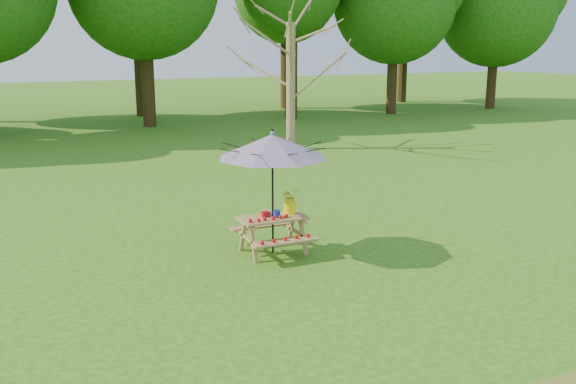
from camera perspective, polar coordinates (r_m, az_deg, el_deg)
name	(u,v)px	position (r m, az deg, el deg)	size (l,w,h in m)	color
ground	(264,342)	(8.37, -2.16, -13.21)	(120.00, 120.00, 0.00)	#316212
picnic_table	(273,235)	(11.57, -1.35, -3.88)	(1.20, 1.32, 0.67)	#986A44
patio_umbrella	(272,146)	(11.21, -1.40, 4.08)	(2.00, 2.00, 2.25)	black
produce_bins	(270,213)	(11.51, -1.57, -1.92)	(0.30, 0.39, 0.13)	red
tomatoes_row	(269,218)	(11.25, -1.70, -2.37)	(0.77, 0.13, 0.07)	red
flower_bucket	(290,200)	(11.64, 0.16, -0.70)	(0.34, 0.31, 0.49)	#FCFF0D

